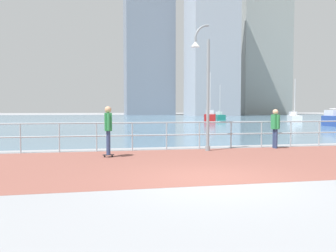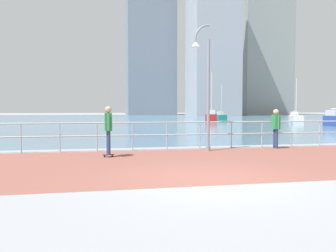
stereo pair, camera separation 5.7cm
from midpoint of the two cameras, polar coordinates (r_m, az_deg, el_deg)
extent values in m
plane|color=gray|center=(47.44, -8.18, 0.86)|extent=(220.00, 220.00, 0.00)
cube|color=brown|center=(10.42, 2.98, -6.25)|extent=(28.00, 6.43, 0.01)
cube|color=slate|center=(58.27, -8.75, 1.23)|extent=(180.00, 88.00, 0.00)
cylinder|color=#9EADB7|center=(13.59, -24.27, -1.99)|extent=(0.05, 0.05, 1.12)
cylinder|color=#9EADB7|center=(13.34, -18.40, -1.97)|extent=(0.05, 0.05, 1.12)
cylinder|color=#9EADB7|center=(13.24, -12.37, -1.93)|extent=(0.05, 0.05, 1.12)
cylinder|color=#9EADB7|center=(13.28, -6.32, -1.86)|extent=(0.05, 0.05, 1.12)
cylinder|color=#9EADB7|center=(13.48, -0.37, -1.78)|extent=(0.05, 0.05, 1.12)
cylinder|color=#9EADB7|center=(13.81, 5.34, -1.68)|extent=(0.05, 0.05, 1.12)
cylinder|color=#9EADB7|center=(14.27, 10.74, -1.57)|extent=(0.05, 0.05, 1.12)
cylinder|color=#9EADB7|center=(14.85, 15.76, -1.45)|extent=(0.05, 0.05, 1.12)
cylinder|color=#9EADB7|center=(15.53, 20.36, -1.34)|extent=(0.05, 0.05, 1.12)
cylinder|color=#9EADB7|center=(16.31, 24.56, -1.22)|extent=(0.05, 0.05, 1.12)
cylinder|color=#9EADB7|center=(13.44, -0.38, 0.61)|extent=(25.20, 0.06, 0.06)
cylinder|color=#9EADB7|center=(13.47, -0.38, -1.54)|extent=(25.20, 0.06, 0.06)
cylinder|color=gray|center=(13.33, 6.75, -3.84)|extent=(0.19, 0.19, 0.20)
cylinder|color=gray|center=(13.25, 6.81, 5.24)|extent=(0.12, 0.12, 4.41)
cylinder|color=gray|center=(13.61, 6.56, 16.86)|extent=(0.19, 0.10, 0.11)
cylinder|color=gray|center=(13.55, 5.95, 16.74)|extent=(0.20, 0.10, 0.15)
cylinder|color=gray|center=(13.48, 5.41, 16.44)|extent=(0.19, 0.10, 0.18)
cylinder|color=gray|center=(13.42, 4.99, 15.99)|extent=(0.17, 0.10, 0.19)
cylinder|color=gray|center=(13.36, 4.72, 15.42)|extent=(0.13, 0.09, 0.19)
cylinder|color=gray|center=(13.32, 4.64, 14.77)|extent=(0.09, 0.09, 0.17)
cone|color=silver|center=(13.28, 4.64, 13.93)|extent=(0.36, 0.36, 0.22)
cylinder|color=black|center=(11.64, -11.01, -5.21)|extent=(0.06, 0.03, 0.06)
cylinder|color=black|center=(11.72, -11.03, -5.15)|extent=(0.06, 0.03, 0.06)
cylinder|color=black|center=(11.66, -9.75, -5.18)|extent=(0.06, 0.03, 0.06)
cylinder|color=black|center=(11.73, -9.78, -5.13)|extent=(0.06, 0.03, 0.06)
cube|color=black|center=(11.68, -10.40, -4.93)|extent=(0.40, 0.13, 0.02)
cylinder|color=navy|center=(11.55, -10.39, -2.89)|extent=(0.14, 0.14, 0.83)
cylinder|color=navy|center=(11.71, -10.44, -2.81)|extent=(0.14, 0.14, 0.83)
cube|color=#2D8C4C|center=(11.58, -10.45, 0.71)|extent=(0.26, 0.35, 0.62)
cylinder|color=#2D8C4C|center=(11.35, -10.38, 0.75)|extent=(0.09, 0.09, 0.59)
cylinder|color=#2D8C4C|center=(11.81, -10.52, 0.83)|extent=(0.09, 0.09, 0.59)
sphere|color=tan|center=(11.57, -10.47, 2.81)|extent=(0.23, 0.23, 0.23)
cylinder|color=navy|center=(14.83, 17.77, -2.07)|extent=(0.13, 0.13, 0.82)
cylinder|color=navy|center=(14.69, 18.06, -2.12)|extent=(0.13, 0.13, 0.82)
cube|color=#2D8C4C|center=(14.72, 17.96, 0.70)|extent=(0.25, 0.34, 0.61)
cylinder|color=#2D8C4C|center=(14.92, 17.54, 0.79)|extent=(0.09, 0.09, 0.58)
cylinder|color=#2D8C4C|center=(14.52, 18.39, 0.72)|extent=(0.09, 0.09, 0.58)
sphere|color=#DBAD89|center=(14.71, 17.99, 2.33)|extent=(0.23, 0.23, 0.23)
cube|color=white|center=(46.21, 20.99, 1.18)|extent=(2.73, 4.19, 0.86)
cube|color=silver|center=(47.39, 20.78, 2.04)|extent=(1.37, 1.68, 0.48)
cylinder|color=silver|center=(46.22, 21.05, 4.69)|extent=(0.10, 0.10, 4.80)
cylinder|color=silver|center=(47.07, 20.84, 2.44)|extent=(0.78, 1.70, 0.08)
cube|color=silver|center=(36.69, 26.67, 2.05)|extent=(1.28, 1.86, 0.57)
cylinder|color=silver|center=(36.36, 26.98, 2.67)|extent=(0.40, 2.15, 0.09)
cube|color=#B21E1E|center=(45.48, 7.26, 1.42)|extent=(2.99, 4.98, 1.02)
cube|color=silver|center=(44.04, 7.23, 2.41)|extent=(1.55, 1.96, 0.57)
cylinder|color=silver|center=(45.52, 7.28, 5.64)|extent=(0.11, 0.11, 5.67)
cylinder|color=silver|center=(44.42, 7.24, 2.93)|extent=(0.81, 2.05, 0.09)
cube|color=#197266|center=(52.06, 8.93, 1.49)|extent=(1.98, 4.06, 0.84)
cube|color=silver|center=(53.20, 8.76, 2.22)|extent=(1.11, 1.55, 0.46)
cylinder|color=silver|center=(52.06, 8.96, 4.51)|extent=(0.09, 0.09, 4.64)
cylinder|color=silver|center=(52.89, 8.81, 2.57)|extent=(0.43, 1.73, 0.07)
cube|color=slate|center=(102.34, -3.48, 14.62)|extent=(13.92, 13.77, 44.92)
cube|color=#939993|center=(112.08, 15.66, 11.90)|extent=(15.61, 12.66, 38.83)
cube|color=#A3A8B2|center=(90.61, 7.45, 15.96)|extent=(11.83, 11.88, 44.35)
camera|label=1|loc=(0.03, -90.15, -0.01)|focal=35.25mm
camera|label=2|loc=(0.03, 89.85, 0.01)|focal=35.25mm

